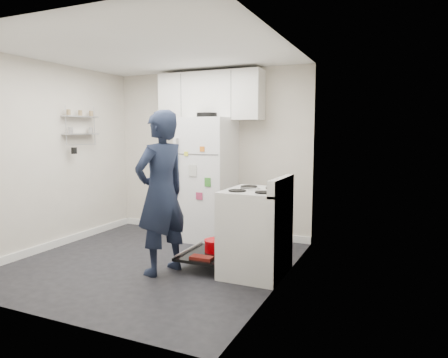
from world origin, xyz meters
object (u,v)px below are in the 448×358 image
at_px(refrigerator, 207,179).
at_px(electric_range, 255,233).
at_px(person, 161,193).
at_px(open_oven_door, 211,250).

bearing_deg(refrigerator, electric_range, -44.23).
bearing_deg(person, open_oven_door, 154.34).
xyz_separation_m(refrigerator, person, (0.17, -1.49, 0.01)).
bearing_deg(electric_range, open_oven_door, 176.19).
bearing_deg(open_oven_door, refrigerator, 118.13).
relative_size(electric_range, person, 0.61).
height_order(electric_range, person, person).
distance_m(electric_range, refrigerator, 1.63).
bearing_deg(open_oven_door, person, -133.42).
bearing_deg(electric_range, refrigerator, 135.77).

